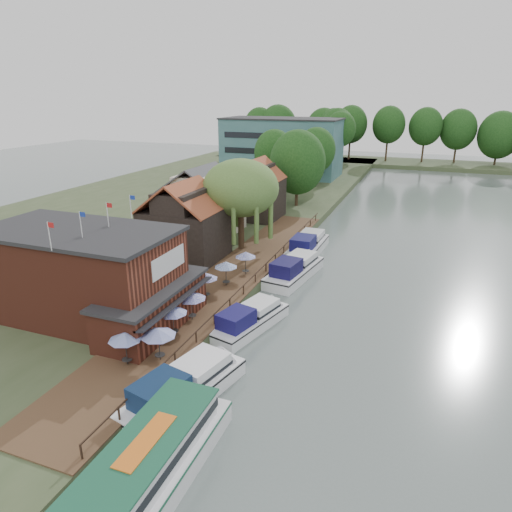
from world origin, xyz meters
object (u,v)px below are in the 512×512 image
(cruiser_0, at_px, (184,383))
(umbrella_2, at_px, (173,321))
(tour_boat, at_px, (140,474))
(cottage_b, at_px, (202,199))
(umbrella_1, at_px, (159,344))
(umbrella_3, at_px, (192,306))
(cottage_c, at_px, (256,189))
(cruiser_2, at_px, (294,267))
(umbrella_6, at_px, (246,263))
(umbrella_5, at_px, (226,274))
(cottage_a, at_px, (185,221))
(umbrella_0, at_px, (126,348))
(umbrella_4, at_px, (206,285))
(hotel_block, at_px, (282,147))
(pub, at_px, (102,276))
(willow, at_px, (241,205))
(cruiser_3, at_px, (308,243))
(swan, at_px, (161,452))
(cruiser_1, at_px, (249,316))

(cruiser_0, bearing_deg, umbrella_2, 138.56)
(tour_boat, bearing_deg, cottage_b, 112.62)
(umbrella_1, height_order, umbrella_3, same)
(cottage_c, xyz_separation_m, cruiser_2, (11.15, -18.12, -3.98))
(cottage_b, bearing_deg, umbrella_6, -48.36)
(umbrella_1, distance_m, umbrella_5, 13.25)
(cottage_a, relative_size, umbrella_5, 3.62)
(umbrella_0, relative_size, umbrella_4, 1.00)
(cruiser_2, bearing_deg, umbrella_5, -117.65)
(hotel_block, relative_size, umbrella_4, 10.69)
(hotel_block, relative_size, umbrella_0, 10.69)
(umbrella_1, relative_size, umbrella_5, 1.02)
(pub, xyz_separation_m, willow, (3.50, 20.00, 1.56))
(willow, xyz_separation_m, cruiser_3, (6.91, 4.09, -4.91))
(cruiser_3, height_order, swan, cruiser_3)
(umbrella_5, bearing_deg, willow, 105.20)
(cottage_a, relative_size, tour_boat, 0.65)
(umbrella_1, bearing_deg, umbrella_4, 98.93)
(cottage_a, distance_m, swan, 28.78)
(cruiser_2, bearing_deg, umbrella_3, -99.62)
(pub, height_order, cottage_b, cottage_b)
(umbrella_1, relative_size, umbrella_2, 1.02)
(cruiser_0, xyz_separation_m, cruiser_2, (0.71, 21.83, -0.00))
(willow, height_order, umbrella_3, willow)
(umbrella_3, distance_m, swan, 13.53)
(cruiser_2, relative_size, swan, 23.67)
(cruiser_1, distance_m, tour_boat, 17.25)
(cruiser_0, xyz_separation_m, cruiser_3, (-0.03, 30.04, 0.03))
(willow, distance_m, tour_boat, 34.52)
(cottage_c, distance_m, willow, 14.46)
(pub, bearing_deg, hotel_block, 96.43)
(umbrella_4, relative_size, cruiser_1, 0.25)
(cottage_b, xyz_separation_m, umbrella_3, (10.71, -22.95, -2.96))
(umbrella_0, xyz_separation_m, swan, (5.78, -5.26, -2.07))
(umbrella_4, bearing_deg, umbrella_0, -90.83)
(cottage_b, relative_size, umbrella_4, 4.04)
(cottage_c, distance_m, umbrella_4, 28.65)
(willow, distance_m, swan, 32.03)
(umbrella_2, bearing_deg, tour_boat, -66.05)
(willow, bearing_deg, umbrella_0, -84.92)
(cruiser_3, height_order, tour_boat, tour_boat)
(umbrella_0, height_order, cruiser_2, umbrella_0)
(cruiser_0, relative_size, cruiser_1, 1.12)
(umbrella_0, xyz_separation_m, umbrella_3, (0.97, 7.21, 0.00))
(hotel_block, height_order, cottage_b, hotel_block)
(tour_boat, relative_size, swan, 30.21)
(hotel_block, distance_m, umbrella_5, 63.53)
(umbrella_3, relative_size, umbrella_5, 1.00)
(umbrella_3, xyz_separation_m, umbrella_4, (-0.81, 4.07, 0.00))
(swan, bearing_deg, cruiser_1, 92.79)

